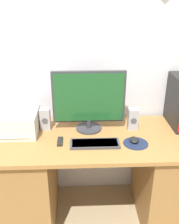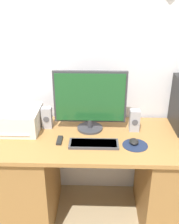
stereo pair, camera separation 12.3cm
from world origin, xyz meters
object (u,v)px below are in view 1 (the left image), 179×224
object	(u,v)px
keyboard	(95,144)
remote_control	(60,141)
printer	(17,122)
mouse	(134,140)
speaker_right	(133,119)
monitor	(89,100)
speaker_left	(45,119)

from	to	relation	value
keyboard	remote_control	distance (m)	0.25
printer	mouse	bearing A→B (deg)	-12.56
keyboard	printer	distance (m)	0.63
remote_control	speaker_right	bearing A→B (deg)	18.18
speaker_right	remote_control	distance (m)	0.60
monitor	remote_control	world-z (taller)	monitor
keyboard	printer	xyz separation A→B (m)	(-0.58, 0.22, 0.07)
mouse	printer	size ratio (longest dim) A/B	0.26
remote_control	keyboard	bearing A→B (deg)	-9.76
keyboard	speaker_left	world-z (taller)	speaker_left
printer	remote_control	distance (m)	0.39
speaker_left	remote_control	bearing A→B (deg)	-59.88
mouse	speaker_left	distance (m)	0.70
mouse	speaker_left	world-z (taller)	speaker_left
speaker_left	remote_control	world-z (taller)	speaker_left
keyboard	remote_control	size ratio (longest dim) A/B	3.10
mouse	speaker_right	bearing A→B (deg)	83.05
speaker_right	monitor	bearing A→B (deg)	177.60
speaker_left	mouse	bearing A→B (deg)	-19.30
monitor	printer	size ratio (longest dim) A/B	1.66
speaker_right	remote_control	xyz separation A→B (m)	(-0.56, -0.18, -0.08)
keyboard	remote_control	world-z (taller)	keyboard
keyboard	printer	size ratio (longest dim) A/B	1.06
mouse	speaker_right	world-z (taller)	speaker_right
keyboard	speaker_right	world-z (taller)	speaker_right
mouse	printer	world-z (taller)	printer
monitor	keyboard	size ratio (longest dim) A/B	1.57
monitor	speaker_left	bearing A→B (deg)	177.33
mouse	speaker_left	size ratio (longest dim) A/B	0.50
monitor	printer	distance (m)	0.58
speaker_right	mouse	bearing A→B (deg)	-96.95
monitor	speaker_right	bearing A→B (deg)	-2.40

